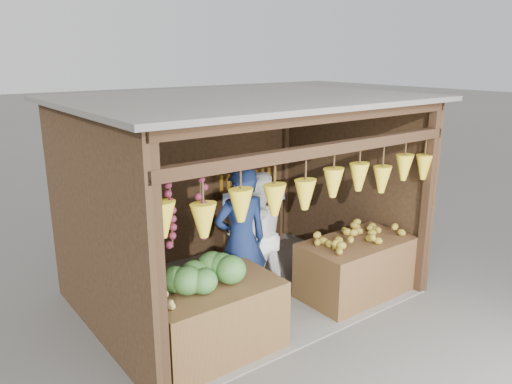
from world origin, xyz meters
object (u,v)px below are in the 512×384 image
at_px(counter_right, 356,268).
at_px(woman_standing, 256,235).
at_px(counter_left, 214,320).
at_px(vendor_seated, 136,266).
at_px(man_standing, 241,241).

relative_size(counter_right, woman_standing, 0.89).
height_order(counter_left, counter_right, counter_left).
xyz_separation_m(counter_left, vendor_seated, (-0.43, 0.98, 0.39)).
bearing_deg(woman_standing, vendor_seated, 5.47).
relative_size(counter_left, vendor_seated, 1.43).
distance_m(man_standing, vendor_seated, 1.28).
bearing_deg(counter_left, woman_standing, 34.36).
bearing_deg(counter_left, vendor_seated, 113.66).
bearing_deg(woman_standing, counter_left, 45.59).
bearing_deg(counter_right, vendor_seated, 160.44).
distance_m(woman_standing, vendor_seated, 1.63).
distance_m(counter_right, man_standing, 1.68).
distance_m(counter_left, counter_right, 2.27).
distance_m(counter_right, vendor_seated, 2.89).
bearing_deg(vendor_seated, woman_standing, -157.07).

